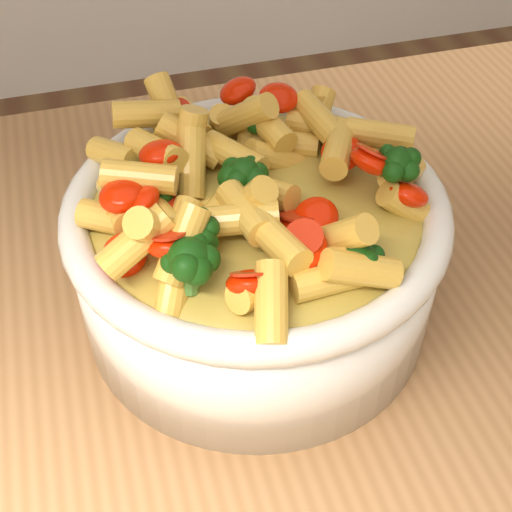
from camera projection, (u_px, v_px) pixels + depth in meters
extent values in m
cube|color=#A37246|center=(409.00, 368.00, 0.53)|extent=(1.20, 0.80, 0.04)
cylinder|color=white|center=(256.00, 261.00, 0.51)|extent=(0.25, 0.25, 0.10)
ellipsoid|color=white|center=(256.00, 291.00, 0.54)|extent=(0.23, 0.23, 0.04)
torus|color=white|center=(256.00, 208.00, 0.48)|extent=(0.26, 0.26, 0.02)
ellipsoid|color=gold|center=(256.00, 208.00, 0.48)|extent=(0.22, 0.22, 0.03)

